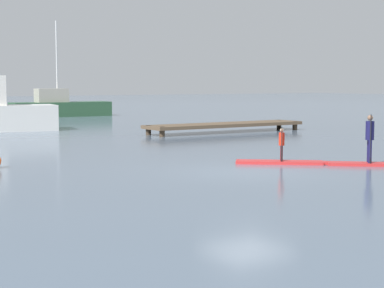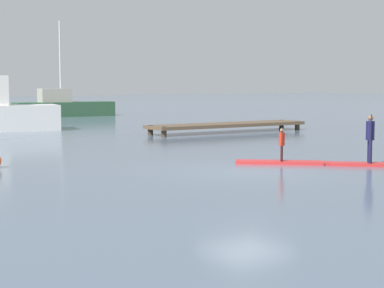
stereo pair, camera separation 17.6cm
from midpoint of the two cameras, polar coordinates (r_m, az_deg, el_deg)
The scene contains 7 objects.
ground_plane at distance 20.00m, azimuth 5.02°, elevation -2.48°, with size 240.00×240.00×0.00m, color slate.
paddleboard_near at distance 22.21m, azimuth 8.10°, elevation -1.60°, with size 2.73×2.42×0.10m.
paddler_child_solo at distance 22.12m, azimuth 8.12°, elevation 0.12°, with size 0.30×0.33×1.17m.
paddleboard_far at distance 22.31m, azimuth 16.33°, elevation -1.73°, with size 2.82×2.57×0.10m.
paddler_adult at distance 22.17m, azimuth 15.60°, elevation 0.72°, with size 0.39×0.42×1.61m.
motor_boat_small_navy at distance 54.16m, azimuth -11.18°, elevation 3.22°, with size 8.25×2.20×7.76m.
floating_dock at distance 36.15m, azimuth 3.29°, elevation 1.69°, with size 9.68×2.00×0.51m.
Camera 2 is at (-12.15, -15.64, 2.72)m, focal length 60.69 mm.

